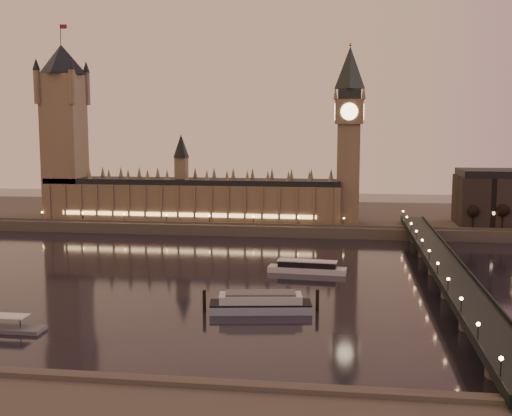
% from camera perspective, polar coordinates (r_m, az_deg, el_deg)
% --- Properties ---
extents(ground, '(700.00, 700.00, 0.00)m').
position_cam_1_polar(ground, '(269.33, -3.52, -6.19)').
color(ground, black).
rests_on(ground, ground).
extents(far_embankment, '(560.00, 130.00, 6.00)m').
position_cam_1_polar(far_embankment, '(426.40, 4.87, -0.80)').
color(far_embankment, '#423D35').
rests_on(far_embankment, ground).
extents(palace_of_westminster, '(180.00, 26.62, 52.00)m').
position_cam_1_polar(palace_of_westminster, '(390.97, -5.78, 1.22)').
color(palace_of_westminster, brown).
rests_on(palace_of_westminster, ground).
extents(victoria_tower, '(31.68, 31.68, 118.00)m').
position_cam_1_polar(victoria_tower, '(415.22, -16.72, 7.40)').
color(victoria_tower, brown).
rests_on(victoria_tower, ground).
extents(big_ben, '(17.68, 17.68, 104.00)m').
position_cam_1_polar(big_ben, '(377.60, 8.27, 7.39)').
color(big_ben, brown).
rests_on(big_ben, ground).
extents(westminster_bridge, '(13.20, 260.00, 15.30)m').
position_cam_1_polar(westminster_bridge, '(265.75, 16.30, -5.44)').
color(westminster_bridge, black).
rests_on(westminster_bridge, ground).
extents(bare_tree_0, '(6.55, 6.55, 13.32)m').
position_cam_1_polar(bare_tree_0, '(375.43, 18.90, -0.27)').
color(bare_tree_0, black).
rests_on(bare_tree_0, ground).
extents(bare_tree_1, '(6.55, 6.55, 13.32)m').
position_cam_1_polar(bare_tree_1, '(378.59, 21.14, -0.31)').
color(bare_tree_1, black).
rests_on(bare_tree_1, ground).
extents(cruise_boat_a, '(34.10, 9.98, 5.38)m').
position_cam_1_polar(cruise_boat_a, '(277.98, 4.57, -5.28)').
color(cruise_boat_a, silver).
rests_on(cruise_boat_a, ground).
extents(moored_barge, '(39.31, 14.92, 7.29)m').
position_cam_1_polar(moored_barge, '(220.07, 0.40, -8.43)').
color(moored_barge, '#91A2B9').
rests_on(moored_barge, ground).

